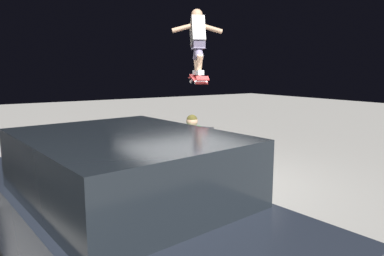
# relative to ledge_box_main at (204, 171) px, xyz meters

# --- Properties ---
(ground_plane) EXTENTS (40.00, 40.00, 0.00)m
(ground_plane) POSITION_rel_ledge_box_main_xyz_m (0.26, 0.00, -0.26)
(ground_plane) COLOR gray
(ledge_box_main) EXTENTS (1.70, 1.05, 0.52)m
(ledge_box_main) POSITION_rel_ledge_box_main_xyz_m (0.00, 0.00, 0.00)
(ledge_box_main) COLOR #28282D
(ledge_box_main) RESTS_ON ground
(person_sitting_on_ledge) EXTENTS (0.59, 0.78, 1.36)m
(person_sitting_on_ledge) POSITION_rel_ledge_box_main_xyz_m (-0.09, 0.45, 0.50)
(person_sitting_on_ledge) COLOR #2D3856
(person_sitting_on_ledge) RESTS_ON ground
(skateboard) EXTENTS (1.01, 0.61, 0.16)m
(skateboard) POSITION_rel_ledge_box_main_xyz_m (-0.10, 0.21, 1.70)
(skateboard) COLOR #B72D2D
(skater_airborne) EXTENTS (0.63, 0.84, 1.12)m
(skater_airborne) POSITION_rel_ledge_box_main_xyz_m (-0.05, 0.18, 2.39)
(skater_airborne) COLOR white
(kicker_ramp) EXTENTS (1.35, 1.18, 0.45)m
(kicker_ramp) POSITION_rel_ledge_box_main_xyz_m (1.91, 0.50, -0.19)
(kicker_ramp) COLOR #28282D
(kicker_ramp) RESTS_ON ground
(picnic_table_back) EXTENTS (2.09, 1.89, 0.75)m
(picnic_table_back) POSITION_rel_ledge_box_main_xyz_m (2.30, -0.74, 0.24)
(picnic_table_back) COLOR #38383D
(picnic_table_back) RESTS_ON ground
(trash_bin) EXTENTS (0.48, 0.48, 0.86)m
(trash_bin) POSITION_rel_ledge_box_main_xyz_m (-2.37, 1.70, 0.17)
(trash_bin) COLOR #19512D
(trash_bin) RESTS_ON ground
(parked_car) EXTENTS (4.36, 2.27, 1.56)m
(parked_car) POSITION_rel_ledge_box_main_xyz_m (-2.17, 2.52, 0.53)
(parked_car) COLOR #1E232D
(parked_car) RESTS_ON ground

